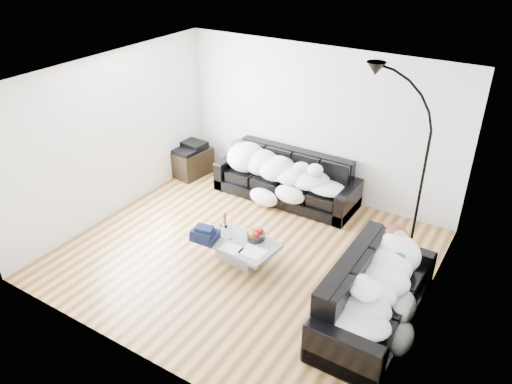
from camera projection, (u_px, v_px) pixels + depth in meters
The scene contains 24 objects.
ground at pixel (245, 254), 7.33m from camera, with size 5.00×5.00×0.00m, color brown.
wall_back at pixel (317, 123), 8.37m from camera, with size 5.00×0.02×2.60m, color silver.
wall_left at pixel (112, 137), 7.86m from camera, with size 0.02×4.50×2.60m, color silver.
wall_right at pixel (432, 229), 5.54m from camera, with size 0.02×4.50×2.60m, color silver.
ceiling at pixel (243, 80), 6.07m from camera, with size 5.00×5.00×0.00m, color white.
sofa_back at pixel (286, 178), 8.58m from camera, with size 2.49×0.86×0.81m, color black.
sofa_right at pixel (376, 294), 5.92m from camera, with size 2.09×0.89×0.84m, color black.
sleeper_back at pixel (285, 167), 8.43m from camera, with size 2.11×0.73×0.42m, color white, non-canonical shape.
sleeper_right at pixel (378, 280), 5.82m from camera, with size 1.79×0.76×0.44m, color white, non-canonical shape.
teal_cushion at pixel (392, 245), 6.28m from camera, with size 0.36×0.30×0.20m, color #0E6262.
coffee_table at pixel (239, 251), 7.13m from camera, with size 1.09×0.64×0.32m, color #939699.
fruit_bowl at pixel (256, 234), 7.07m from camera, with size 0.27×0.27×0.17m, color white.
wine_glass_a at pixel (230, 230), 7.17m from camera, with size 0.07×0.07×0.16m, color white.
wine_glass_b at pixel (222, 228), 7.20m from camera, with size 0.08×0.08×0.18m, color white.
wine_glass_c at pixel (230, 235), 7.07m from camera, with size 0.07×0.07×0.15m, color white.
candle_left at pixel (224, 221), 7.33m from camera, with size 0.04×0.04×0.22m, color maroon.
candle_right at pixel (226, 220), 7.32m from camera, with size 0.05×0.05×0.26m, color maroon.
newspaper_a at pixel (253, 252), 6.83m from camera, with size 0.34×0.26×0.01m, color silver.
newspaper_b at pixel (232, 248), 6.90m from camera, with size 0.31×0.22×0.01m, color silver.
navy_jacket at pixel (202, 229), 7.01m from camera, with size 0.39×0.32×0.19m, color black, non-canonical shape.
shoes at pixel (261, 245), 7.44m from camera, with size 0.41×0.30×0.09m, color #472311, non-canonical shape.
av_cabinet at pixel (192, 162), 9.48m from camera, with size 0.50×0.73×0.50m, color black.
stereo at pixel (191, 147), 9.33m from camera, with size 0.44×0.34×0.13m, color black.
floor_lamp at pixel (422, 183), 6.72m from camera, with size 0.87×0.35×2.39m, color black, non-canonical shape.
Camera 1 is at (3.29, -4.98, 4.36)m, focal length 35.00 mm.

